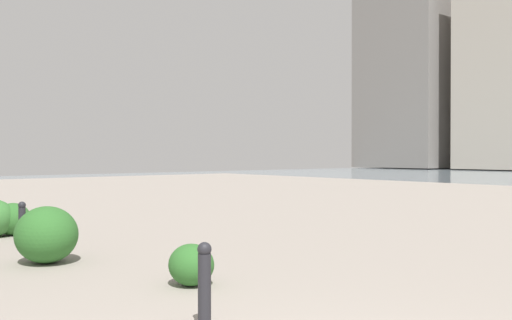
{
  "coord_description": "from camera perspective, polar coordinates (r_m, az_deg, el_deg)",
  "views": [
    {
      "loc": [
        -1.74,
        2.0,
        1.6
      ],
      "look_at": [
        7.48,
        -5.69,
        1.49
      ],
      "focal_mm": 37.58,
      "sensor_mm": 36.0,
      "label": 1
    }
  ],
  "objects": [
    {
      "name": "bollard_near",
      "position": [
        5.0,
        -5.51,
        -13.08
      ],
      "size": [
        0.13,
        0.13,
        0.81
      ],
      "color": "#232328",
      "rests_on": "ground"
    },
    {
      "name": "bollard_mid",
      "position": [
        10.38,
        -23.64,
        -6.11
      ],
      "size": [
        0.13,
        0.13,
        0.78
      ],
      "color": "#232328",
      "rests_on": "ground"
    },
    {
      "name": "building_highrise",
      "position": [
        77.71,
        17.36,
        11.31
      ],
      "size": [
        11.67,
        15.84,
        34.41
      ],
      "color": "gray",
      "rests_on": "ground"
    },
    {
      "name": "shrub_tall",
      "position": [
        6.71,
        -6.9,
        -11.01
      ],
      "size": [
        0.6,
        0.54,
        0.51
      ],
      "color": "#2D6628",
      "rests_on": "ground"
    },
    {
      "name": "shrub_round",
      "position": [
        8.56,
        -21.4,
        -7.41
      ],
      "size": [
        0.99,
        0.89,
        0.84
      ],
      "color": "#2D6628",
      "rests_on": "ground"
    },
    {
      "name": "shrub_low",
      "position": [
        11.77,
        -24.48,
        -5.74
      ],
      "size": [
        0.76,
        0.68,
        0.64
      ],
      "color": "#2D6628",
      "rests_on": "ground"
    }
  ]
}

